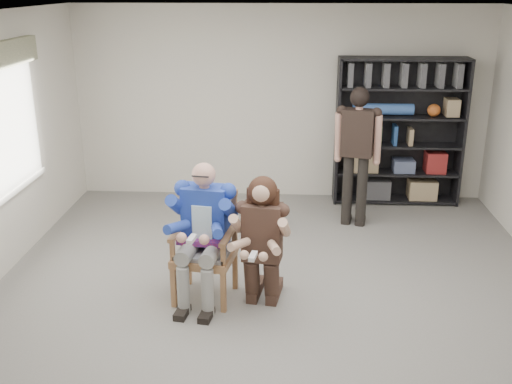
# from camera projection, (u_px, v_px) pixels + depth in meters

# --- Properties ---
(room_shell) EXTENTS (6.00, 7.00, 2.80)m
(room_shell) POSITION_uv_depth(u_px,v_px,m) (274.00, 178.00, 5.41)
(room_shell) COLOR silver
(room_shell) RESTS_ON ground
(floor) EXTENTS (6.00, 7.00, 0.01)m
(floor) POSITION_uv_depth(u_px,v_px,m) (273.00, 313.00, 5.88)
(floor) COLOR slate
(floor) RESTS_ON ground
(window_left) EXTENTS (0.16, 2.00, 1.75)m
(window_left) POSITION_uv_depth(u_px,v_px,m) (3.00, 124.00, 6.43)
(window_left) COLOR white
(window_left) RESTS_ON room_shell
(armchair) EXTENTS (0.73, 0.71, 1.11)m
(armchair) POSITION_uv_depth(u_px,v_px,m) (204.00, 248.00, 6.00)
(armchair) COLOR #9C7042
(armchair) RESTS_ON floor
(seated_man) EXTENTS (0.75, 0.95, 1.44)m
(seated_man) POSITION_uv_depth(u_px,v_px,m) (204.00, 233.00, 5.94)
(seated_man) COLOR #204891
(seated_man) RESTS_ON floor
(kneeling_woman) EXTENTS (0.68, 0.96, 1.32)m
(kneeling_woman) POSITION_uv_depth(u_px,v_px,m) (261.00, 245.00, 5.82)
(kneeling_woman) COLOR #3D2721
(kneeling_woman) RESTS_ON floor
(bookshelf) EXTENTS (1.80, 0.38, 2.10)m
(bookshelf) POSITION_uv_depth(u_px,v_px,m) (399.00, 132.00, 8.53)
(bookshelf) COLOR black
(bookshelf) RESTS_ON floor
(standing_man) EXTENTS (0.63, 0.45, 1.83)m
(standing_man) POSITION_uv_depth(u_px,v_px,m) (356.00, 159.00, 7.74)
(standing_man) COLOR black
(standing_man) RESTS_ON floor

